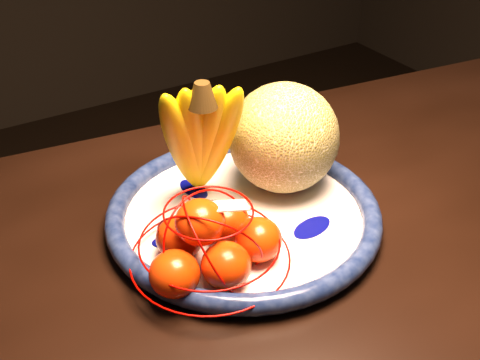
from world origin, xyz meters
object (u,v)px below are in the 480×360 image
dining_table (361,290)px  cantaloupe (284,138)px  mandarin_bag (211,243)px  fruit_bowl (243,214)px  banana_bunch (200,135)px

dining_table → cantaloupe: (-0.03, 0.18, 0.18)m
mandarin_bag → cantaloupe: bearing=30.2°
dining_table → fruit_bowl: bearing=137.5°
banana_bunch → mandarin_bag: bearing=-94.1°
cantaloupe → banana_bunch: banana_bunch is taller
dining_table → banana_bunch: 0.33m
fruit_bowl → dining_table: bearing=-49.3°
banana_bunch → dining_table: bearing=-32.3°
cantaloupe → banana_bunch: size_ratio=0.72×
cantaloupe → banana_bunch: bearing=170.6°
fruit_bowl → banana_bunch: banana_bunch is taller
fruit_bowl → cantaloupe: 0.13m
dining_table → cantaloupe: cantaloupe is taller
dining_table → cantaloupe: bearing=105.4°
mandarin_bag → fruit_bowl: bearing=37.6°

